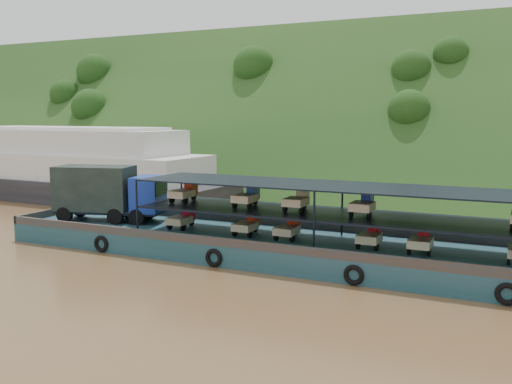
% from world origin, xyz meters
% --- Properties ---
extents(ground, '(160.00, 160.00, 0.00)m').
position_xyz_m(ground, '(0.00, 0.00, 0.00)').
color(ground, brown).
rests_on(ground, ground).
extents(hillside, '(140.00, 39.60, 39.60)m').
position_xyz_m(hillside, '(0.00, 36.00, 0.00)').
color(hillside, '#183513').
rests_on(hillside, ground).
extents(cargo_barge, '(35.00, 7.18, 4.97)m').
position_xyz_m(cargo_barge, '(-0.27, -1.50, 1.24)').
color(cargo_barge, '#133F45').
rests_on(cargo_barge, ground).
extents(passenger_ferry, '(36.09, 9.95, 7.26)m').
position_xyz_m(passenger_ferry, '(-27.49, 11.82, 3.15)').
color(passenger_ferry, black).
rests_on(passenger_ferry, ground).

